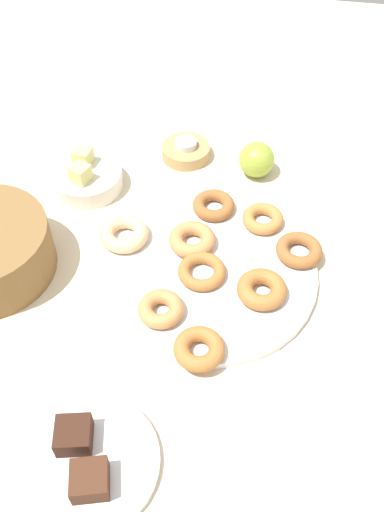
% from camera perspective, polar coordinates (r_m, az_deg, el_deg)
% --- Properties ---
extents(ground_plane, '(2.40, 2.40, 0.00)m').
position_cam_1_polar(ground_plane, '(1.05, 1.62, -1.82)').
color(ground_plane, beige).
extents(donut_plate, '(0.41, 0.41, 0.01)m').
position_cam_1_polar(donut_plate, '(1.04, 1.62, -1.57)').
color(donut_plate, silver).
rests_on(donut_plate, ground_plane).
extents(donut_0, '(0.09, 0.09, 0.03)m').
position_cam_1_polar(donut_0, '(0.92, 0.73, -9.44)').
color(donut_0, '#AD6B33').
rests_on(donut_0, donut_plate).
extents(donut_1, '(0.13, 0.13, 0.03)m').
position_cam_1_polar(donut_1, '(1.07, 0.01, 1.68)').
color(donut_1, '#C6844C').
rests_on(donut_1, donut_plate).
extents(donut_2, '(0.12, 0.12, 0.03)m').
position_cam_1_polar(donut_2, '(1.00, 7.13, -3.39)').
color(donut_2, '#AD6B33').
rests_on(donut_2, donut_plate).
extents(donut_3, '(0.11, 0.11, 0.02)m').
position_cam_1_polar(donut_3, '(1.02, 1.00, -1.57)').
color(donut_3, '#AD6B33').
rests_on(donut_3, donut_plate).
extents(donut_4, '(0.08, 0.08, 0.03)m').
position_cam_1_polar(donut_4, '(0.97, -3.20, -5.41)').
color(donut_4, '#C6844C').
rests_on(donut_4, donut_plate).
extents(donut_5, '(0.10, 0.10, 0.02)m').
position_cam_1_polar(donut_5, '(1.07, 10.86, 0.60)').
color(donut_5, '#995B2D').
rests_on(donut_5, donut_plate).
extents(donut_6, '(0.14, 0.14, 0.03)m').
position_cam_1_polar(donut_6, '(1.08, -6.93, 2.26)').
color(donut_6, '#EABC84').
rests_on(donut_6, donut_plate).
extents(donut_7, '(0.12, 0.12, 0.02)m').
position_cam_1_polar(donut_7, '(1.14, 2.22, 5.19)').
color(donut_7, '#995B2D').
rests_on(donut_7, donut_plate).
extents(donut_8, '(0.10, 0.10, 0.02)m').
position_cam_1_polar(donut_8, '(1.12, 7.23, 3.79)').
color(donut_8, '#BC7A3D').
rests_on(donut_8, donut_plate).
extents(cake_plate, '(0.21, 0.21, 0.01)m').
position_cam_1_polar(cake_plate, '(0.87, -10.56, -20.00)').
color(cake_plate, silver).
rests_on(cake_plate, ground_plane).
extents(brownie_near, '(0.06, 0.06, 0.04)m').
position_cam_1_polar(brownie_near, '(0.84, -10.40, -21.56)').
color(brownie_near, '#472819').
rests_on(brownie_near, cake_plate).
extents(brownie_far, '(0.06, 0.06, 0.04)m').
position_cam_1_polar(brownie_far, '(0.86, -11.98, -17.44)').
color(brownie_far, '#381E14').
rests_on(brownie_far, cake_plate).
extents(candle_holder, '(0.11, 0.11, 0.03)m').
position_cam_1_polar(candle_holder, '(1.29, -0.63, 10.62)').
color(candle_holder, tan).
rests_on(candle_holder, ground_plane).
extents(tealight, '(0.05, 0.05, 0.01)m').
position_cam_1_polar(tealight, '(1.27, -0.64, 11.39)').
color(tealight, silver).
rests_on(tealight, candle_holder).
extents(fruit_bowl, '(0.15, 0.15, 0.04)m').
position_cam_1_polar(fruit_bowl, '(1.23, -10.68, 7.71)').
color(fruit_bowl, silver).
rests_on(fruit_bowl, ground_plane).
extents(melon_chunk_left, '(0.05, 0.05, 0.04)m').
position_cam_1_polar(melon_chunk_left, '(1.18, -11.33, 8.25)').
color(melon_chunk_left, '#DBD67A').
rests_on(melon_chunk_left, fruit_bowl).
extents(melon_chunk_right, '(0.04, 0.04, 0.04)m').
position_cam_1_polar(melon_chunk_right, '(1.22, -11.07, 9.91)').
color(melon_chunk_right, '#DBD67A').
rests_on(melon_chunk_right, fruit_bowl).
extents(apple, '(0.08, 0.08, 0.08)m').
position_cam_1_polar(apple, '(1.23, 6.62, 9.75)').
color(apple, '#93AD38').
rests_on(apple, ground_plane).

